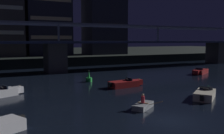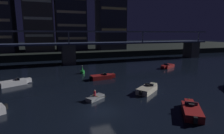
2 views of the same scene
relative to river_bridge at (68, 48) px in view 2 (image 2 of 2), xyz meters
name	(u,v)px [view 2 (image 2 of 2)]	position (x,y,z in m)	size (l,w,h in m)	color
ground_plane	(102,111)	(0.00, -33.50, -4.53)	(400.00, 400.00, 0.00)	black
far_riverbank	(59,48)	(0.00, 48.01, -3.43)	(240.00, 80.00, 2.20)	black
river_bridge	(68,48)	(0.00, 0.00, 0.00)	(95.16, 6.40, 9.38)	#4C4944
tower_west_tall	(38,11)	(-7.92, 21.83, 12.25)	(9.74, 13.16, 29.46)	#423D38
tower_central	(70,19)	(3.45, 20.57, 9.61)	(11.27, 9.46, 24.18)	#282833
speedboat_near_center	(15,83)	(-11.00, -18.52, -4.11)	(5.04, 3.18, 1.16)	silver
speedboat_near_right	(192,111)	(8.93, -37.42, -4.11)	(3.95, 4.71, 1.16)	maroon
speedboat_mid_center	(147,89)	(8.38, -29.28, -4.11)	(4.73, 3.92, 1.16)	beige
speedboat_mid_right	(102,77)	(4.14, -19.73, -4.11)	(5.23, 2.19, 1.16)	maroon
speedboat_far_center	(167,66)	(23.06, -14.67, -4.11)	(4.95, 3.38, 1.16)	maroon
channel_buoy	(82,71)	(1.43, -13.71, -4.05)	(0.90, 0.90, 1.76)	green
dinghy_with_paddler	(95,97)	(0.20, -29.68, -4.25)	(2.77, 2.70, 1.36)	gray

